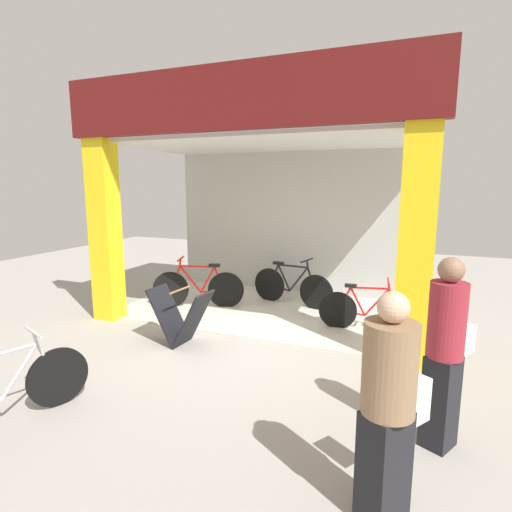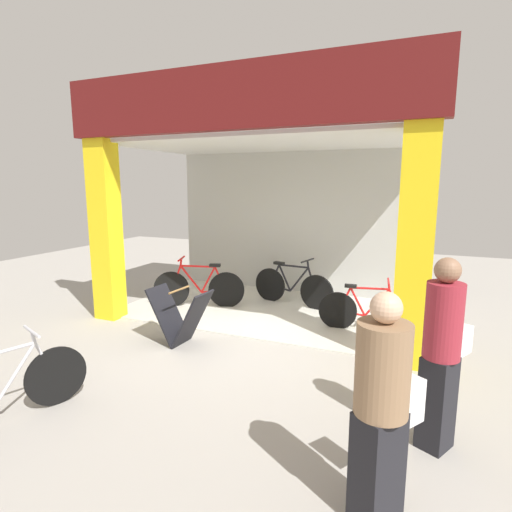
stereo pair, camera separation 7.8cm
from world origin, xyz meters
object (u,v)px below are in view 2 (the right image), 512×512
(bicycle_inside_0, at_px, (199,288))
(sandwich_board_sign, at_px, (180,317))
(pedestrian_1, at_px, (382,408))
(bicycle_inside_2, at_px, (368,311))
(bicycle_inside_1, at_px, (292,287))
(bicycle_parked_0, at_px, (4,389))
(pedestrian_0, at_px, (442,352))

(bicycle_inside_0, height_order, sandwich_board_sign, bicycle_inside_0)
(sandwich_board_sign, bearing_deg, pedestrian_1, -35.84)
(sandwich_board_sign, bearing_deg, bicycle_inside_2, 32.96)
(sandwich_board_sign, distance_m, pedestrian_1, 3.79)
(bicycle_inside_1, xyz_separation_m, pedestrian_1, (2.14, -4.69, 0.48))
(pedestrian_1, bearing_deg, bicycle_parked_0, -177.04)
(bicycle_inside_0, bearing_deg, bicycle_inside_2, -1.96)
(bicycle_inside_0, xyz_separation_m, sandwich_board_sign, (0.70, -1.70, 0.04))
(bicycle_inside_0, relative_size, bicycle_inside_1, 0.99)
(bicycle_inside_2, distance_m, pedestrian_0, 2.94)
(bicycle_inside_1, height_order, pedestrian_0, pedestrian_0)
(bicycle_inside_0, height_order, pedestrian_0, pedestrian_0)
(bicycle_inside_1, distance_m, bicycle_parked_0, 5.07)
(bicycle_inside_1, xyz_separation_m, pedestrian_0, (2.53, -3.61, 0.51))
(pedestrian_1, bearing_deg, bicycle_inside_0, 133.80)
(bicycle_inside_2, height_order, bicycle_parked_0, bicycle_parked_0)
(bicycle_inside_0, height_order, pedestrian_1, pedestrian_1)
(pedestrian_0, xyz_separation_m, pedestrian_1, (-0.39, -1.08, -0.03))
(bicycle_inside_0, relative_size, bicycle_inside_2, 1.07)
(bicycle_inside_0, bearing_deg, pedestrian_0, -34.35)
(bicycle_parked_0, height_order, sandwich_board_sign, bicycle_parked_0)
(bicycle_inside_2, bearing_deg, sandwich_board_sign, -147.04)
(bicycle_inside_0, distance_m, sandwich_board_sign, 1.84)
(bicycle_inside_2, xyz_separation_m, pedestrian_1, (0.59, -3.80, 0.52))
(bicycle_inside_2, bearing_deg, pedestrian_1, -81.16)
(bicycle_inside_2, distance_m, sandwich_board_sign, 2.93)
(bicycle_inside_0, relative_size, sandwich_board_sign, 1.78)
(bicycle_inside_0, distance_m, pedestrian_0, 5.04)
(pedestrian_0, distance_m, pedestrian_1, 1.15)
(bicycle_parked_0, bearing_deg, bicycle_inside_1, 74.10)
(bicycle_parked_0, relative_size, sandwich_board_sign, 1.62)
(bicycle_parked_0, relative_size, pedestrian_1, 0.91)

